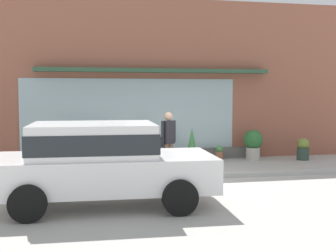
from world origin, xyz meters
TOP-DOWN VIEW (x-y plane):
  - ground_plane at (0.00, 0.00)m, footprint 60.00×60.00m
  - curb_strip at (0.00, -0.20)m, footprint 14.00×0.24m
  - storefront at (-0.01, 3.19)m, footprint 14.00×0.81m
  - fire_hydrant at (-0.84, 0.88)m, footprint 0.40×0.36m
  - pedestrian_with_handbag at (-0.07, 0.57)m, footprint 0.61×0.34m
  - parked_car_white at (-2.02, -2.37)m, footprint 4.27×2.21m
  - potted_plant_near_hydrant at (-0.32, 2.26)m, footprint 0.49×0.49m
  - potted_plant_trailing_edge at (-1.25, 2.50)m, footprint 0.31×0.31m
  - potted_plant_window_left at (3.15, 2.45)m, footprint 0.62×0.62m
  - potted_plant_doorstep at (-2.95, 2.14)m, footprint 0.32×0.32m
  - potted_plant_corner_tall at (2.03, 2.55)m, footprint 0.25×0.25m
  - potted_plant_low_front at (1.00, 2.08)m, footprint 0.42×0.42m
  - potted_plant_window_right at (4.71, 2.07)m, footprint 0.39×0.39m

SIDE VIEW (x-z plane):
  - ground_plane at x=0.00m, z-range 0.00..0.00m
  - curb_strip at x=0.00m, z-range 0.00..0.12m
  - potted_plant_corner_tall at x=2.03m, z-range 0.00..0.48m
  - potted_plant_window_right at x=4.71m, z-range -0.01..0.70m
  - potted_plant_trailing_edge at x=-1.25m, z-range -0.02..0.76m
  - potted_plant_near_hydrant at x=-0.32m, z-range 0.05..0.80m
  - potted_plant_doorstep at x=-2.95m, z-range -0.02..0.88m
  - fire_hydrant at x=-0.84m, z-range 0.00..0.95m
  - potted_plant_low_front at x=1.00m, z-range -0.02..1.09m
  - potted_plant_window_left at x=3.15m, z-range 0.06..1.03m
  - parked_car_white at x=-2.02m, z-range 0.11..1.70m
  - pedestrian_with_handbag at x=-0.07m, z-range 0.13..1.78m
  - storefront at x=-0.01m, z-range -0.06..5.11m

